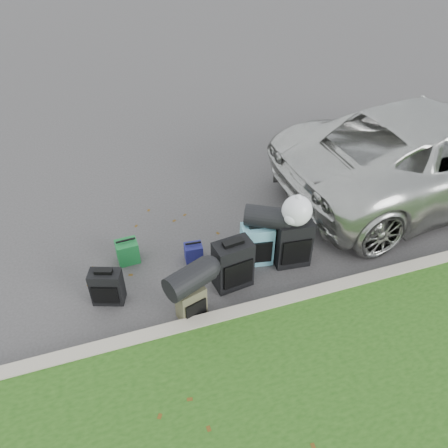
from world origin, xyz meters
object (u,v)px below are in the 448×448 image
object	(u,v)px
suitcase_olive	(191,303)
suitcase_large_black_right	(293,243)
suitcase_teal	(257,244)
suv	(436,151)
tote_green	(128,252)
suitcase_large_black_left	(233,264)
tote_navy	(194,252)
suitcase_small_black	(107,287)

from	to	relation	value
suitcase_olive	suitcase_large_black_right	xyz separation A→B (m)	(1.60, 0.50, 0.13)
suitcase_olive	suitcase_teal	bearing A→B (deg)	14.42
suv	suitcase_large_black_right	xyz separation A→B (m)	(-3.04, -0.97, -0.39)
suitcase_teal	tote_green	size ratio (longest dim) A/B	1.85
suitcase_olive	suitcase_large_black_left	bearing A→B (deg)	11.83
suitcase_teal	suitcase_large_black_right	bearing A→B (deg)	-11.34
suv	suitcase_teal	world-z (taller)	suv
tote_green	tote_navy	xyz separation A→B (m)	(0.90, -0.27, -0.04)
suitcase_small_black	tote_navy	xyz separation A→B (m)	(1.25, 0.41, -0.12)
suitcase_olive	tote_green	bearing A→B (deg)	99.33
suv	tote_green	world-z (taller)	suv
suitcase_teal	suitcase_large_black_right	size ratio (longest dim) A/B	0.87
suitcase_olive	suitcase_teal	xyz separation A→B (m)	(1.13, 0.67, 0.08)
tote_navy	suv	bearing A→B (deg)	11.46
suitcase_small_black	suitcase_teal	distance (m)	2.09
tote_navy	suitcase_olive	bearing A→B (deg)	-101.53
suitcase_small_black	suitcase_large_black_left	world-z (taller)	suitcase_large_black_left
suitcase_olive	tote_green	size ratio (longest dim) A/B	1.38
suitcase_small_black	suitcase_large_black_left	distance (m)	1.64
suitcase_teal	suitcase_large_black_right	world-z (taller)	suitcase_large_black_right
suitcase_small_black	suitcase_large_black_right	bearing A→B (deg)	17.30
suv	suitcase_large_black_left	distance (m)	4.14
suitcase_large_black_left	suv	bearing A→B (deg)	8.42
suitcase_large_black_left	suitcase_large_black_right	distance (m)	0.94
tote_green	tote_navy	size ratio (longest dim) A/B	1.28
suitcase_large_black_right	tote_green	bearing A→B (deg)	167.08
suv	suitcase_teal	size ratio (longest dim) A/B	8.55
suitcase_large_black_left	tote_green	distance (m)	1.56
suitcase_small_black	suitcase_large_black_right	xyz separation A→B (m)	(2.55, -0.08, 0.12)
suitcase_small_black	suitcase_large_black_right	distance (m)	2.55
suv	suitcase_teal	xyz separation A→B (m)	(-3.50, -0.79, -0.43)
suitcase_olive	tote_navy	size ratio (longest dim) A/B	1.77
suitcase_small_black	suitcase_olive	bearing A→B (deg)	-12.20
suitcase_large_black_right	suitcase_teal	bearing A→B (deg)	165.12
suitcase_large_black_left	suitcase_large_black_right	world-z (taller)	suitcase_large_black_right
suitcase_large_black_left	suitcase_teal	world-z (taller)	suitcase_large_black_left
suitcase_olive	tote_navy	xyz separation A→B (m)	(0.29, 0.99, -0.10)
suitcase_olive	tote_green	world-z (taller)	suitcase_olive
suitcase_olive	suitcase_large_black_right	world-z (taller)	suitcase_large_black_right
suitcase_small_black	suitcase_large_black_left	xyz separation A→B (m)	(1.62, -0.22, 0.11)
suv	suitcase_small_black	size ratio (longest dim) A/B	10.86
suitcase_small_black	suitcase_olive	distance (m)	1.11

